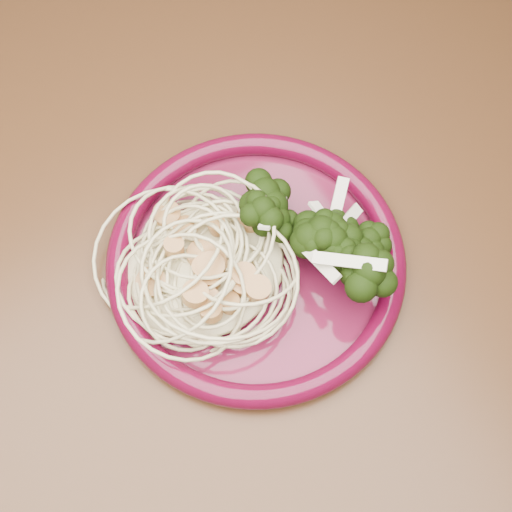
{
  "coord_description": "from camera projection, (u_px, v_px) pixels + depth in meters",
  "views": [
    {
      "loc": [
        -0.2,
        -0.27,
        1.32
      ],
      "look_at": [
        -0.07,
        -0.06,
        0.77
      ],
      "focal_mm": 50.0,
      "sensor_mm": 36.0,
      "label": 1
    }
  ],
  "objects": [
    {
      "name": "dining_table",
      "position": [
        287.0,
        231.0,
        0.75
      ],
      "size": [
        1.2,
        0.8,
        0.75
      ],
      "color": "#472814",
      "rests_on": "ground"
    },
    {
      "name": "dinner_plate",
      "position": [
        256.0,
        261.0,
        0.61
      ],
      "size": [
        0.33,
        0.33,
        0.02
      ],
      "rotation": [
        0.0,
        0.0,
        -0.35
      ],
      "color": "#520E25",
      "rests_on": "dining_table"
    },
    {
      "name": "spaghetti_pile",
      "position": [
        203.0,
        265.0,
        0.6
      ],
      "size": [
        0.18,
        0.17,
        0.03
      ],
      "primitive_type": "ellipsoid",
      "rotation": [
        0.0,
        0.0,
        -0.35
      ],
      "color": "beige",
      "rests_on": "dinner_plate"
    },
    {
      "name": "scallop_cluster",
      "position": [
        200.0,
        246.0,
        0.57
      ],
      "size": [
        0.15,
        0.15,
        0.04
      ],
      "primitive_type": null,
      "rotation": [
        0.0,
        0.0,
        -0.35
      ],
      "color": "tan",
      "rests_on": "spaghetti_pile"
    },
    {
      "name": "broccoli_pile",
      "position": [
        321.0,
        239.0,
        0.6
      ],
      "size": [
        0.14,
        0.17,
        0.05
      ],
      "primitive_type": "ellipsoid",
      "rotation": [
        0.0,
        0.0,
        -0.35
      ],
      "color": "black",
      "rests_on": "dinner_plate"
    },
    {
      "name": "onion_garnish",
      "position": [
        324.0,
        221.0,
        0.57
      ],
      "size": [
        0.09,
        0.11,
        0.05
      ],
      "primitive_type": null,
      "rotation": [
        0.0,
        0.0,
        -0.35
      ],
      "color": "beige",
      "rests_on": "broccoli_pile"
    }
  ]
}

